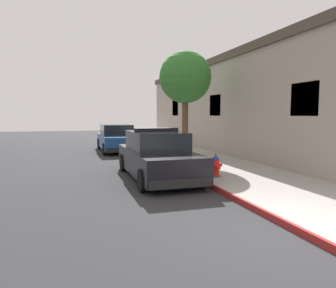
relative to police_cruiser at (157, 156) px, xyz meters
name	(u,v)px	position (x,y,z in m)	size (l,w,h in m)	color
ground_plane	(62,166)	(-3.14, 4.20, -0.84)	(30.82, 60.00, 0.20)	#2B2B2D
sidewalk_pavement	(191,157)	(2.86, 4.20, -0.67)	(3.44, 60.00, 0.14)	#9E9991
curb_painted_edge	(156,158)	(1.09, 4.20, -0.67)	(0.08, 60.00, 0.14)	maroon
storefront_building	(264,107)	(7.56, 5.20, 1.84)	(6.21, 24.08, 5.14)	gray
police_cruiser	(157,156)	(0.00, 0.00, 0.00)	(1.94, 4.84, 1.68)	black
parked_car_silver_ahead	(117,139)	(-0.20, 8.42, 0.00)	(1.94, 4.84, 1.56)	navy
fire_hydrant	(216,166)	(1.67, -1.01, -0.25)	(0.44, 0.40, 0.76)	#4C4C51
street_tree	(185,78)	(2.26, 3.45, 3.03)	(2.35, 2.35, 4.84)	brown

